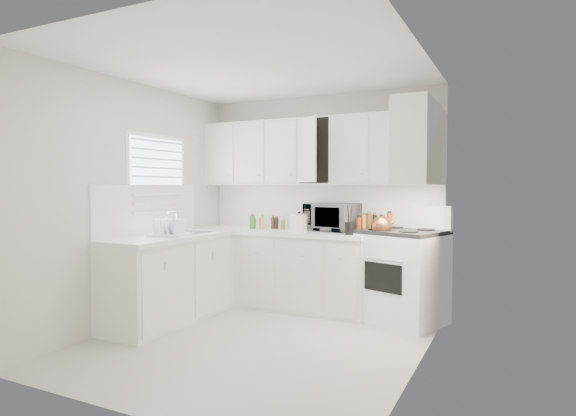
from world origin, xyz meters
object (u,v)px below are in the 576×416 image
Objects in this scene: rice_cooker at (299,221)px; dish_rack at (169,226)px; utensil_crock at (350,220)px; tea_kettle at (381,225)px; microwave at (332,214)px; stove at (401,263)px.

rice_cooker is 0.60× the size of dish_rack.
rice_cooker is 0.76m from utensil_crock.
tea_kettle is 0.84× the size of utensil_crock.
microwave is at bearing 31.16° from dish_rack.
stove reaches higher than utensil_crock.
utensil_crock reaches higher than dish_rack.
dish_rack is at bearing -149.81° from utensil_crock.
microwave reaches higher than tea_kettle.
microwave is 1.90m from dish_rack.
tea_kettle is at bearing 3.04° from utensil_crock.
microwave is 0.40m from rice_cooker.
rice_cooker is 0.69× the size of utensil_crock.
utensil_crock is (-0.53, -0.18, 0.47)m from stove.
tea_kettle is at bearing -12.66° from microwave.
utensil_crock is (0.34, -0.35, -0.04)m from microwave.
tea_kettle is 0.47× the size of microwave.
dish_rack is at bearing -122.19° from microwave.
microwave reaches higher than dish_rack.
utensil_crock is (-0.35, -0.02, 0.05)m from tea_kettle.
utensil_crock is at bearing 16.59° from dish_rack.
stove reaches higher than dish_rack.
rice_cooker reaches higher than dish_rack.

